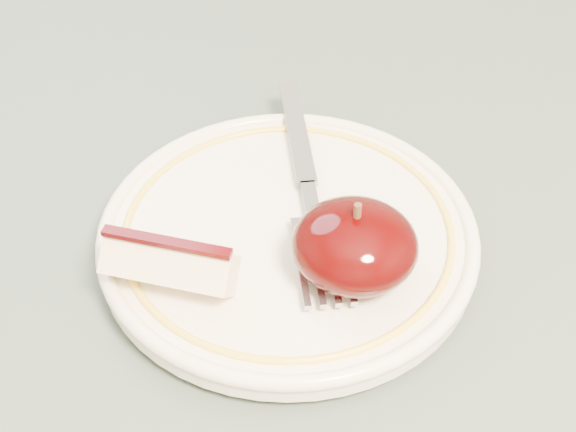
# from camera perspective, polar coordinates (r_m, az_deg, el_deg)

# --- Properties ---
(table) EXTENTS (0.90, 0.90, 0.75)m
(table) POSITION_cam_1_polar(r_m,az_deg,el_deg) (0.55, -8.33, -6.77)
(table) COLOR brown
(table) RESTS_ON ground
(plate) EXTENTS (0.21, 0.21, 0.02)m
(plate) POSITION_cam_1_polar(r_m,az_deg,el_deg) (0.45, -0.00, -1.30)
(plate) COLOR white
(plate) RESTS_ON table
(apple_half) EXTENTS (0.07, 0.06, 0.05)m
(apple_half) POSITION_cam_1_polar(r_m,az_deg,el_deg) (0.41, 4.76, -2.09)
(apple_half) COLOR black
(apple_half) RESTS_ON plate
(apple_wedge) EXTENTS (0.07, 0.04, 0.03)m
(apple_wedge) POSITION_cam_1_polar(r_m,az_deg,el_deg) (0.41, -8.42, -3.37)
(apple_wedge) COLOR beige
(apple_wedge) RESTS_ON plate
(fork) EXTENTS (0.07, 0.19, 0.00)m
(fork) POSITION_cam_1_polar(r_m,az_deg,el_deg) (0.47, 1.41, 2.16)
(fork) COLOR gray
(fork) RESTS_ON plate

